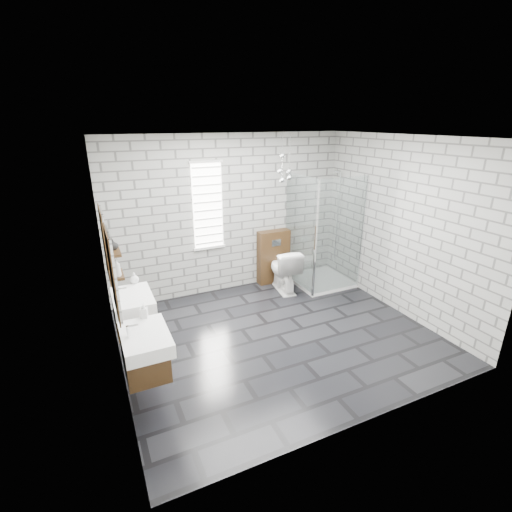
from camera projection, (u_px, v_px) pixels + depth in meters
floor at (278, 336)px, 5.30m from camera, size 4.20×3.60×0.02m
ceiling at (283, 136)px, 4.36m from camera, size 4.20×3.60×0.02m
wall_back at (230, 215)px, 6.37m from camera, size 4.20×0.02×2.70m
wall_front at (377, 305)px, 3.29m from camera, size 4.20×0.02×2.70m
wall_left at (108, 272)px, 4.00m from camera, size 0.02×3.60×2.70m
wall_right at (401, 227)px, 5.66m from camera, size 0.02×3.60×2.70m
vanity_left at (141, 342)px, 3.79m from camera, size 0.47×0.70×1.57m
vanity_right at (129, 303)px, 4.60m from camera, size 0.47×0.70×1.57m
shelf_lower at (117, 275)px, 4.00m from camera, size 0.14×0.30×0.03m
shelf_upper at (113, 252)px, 3.90m from camera, size 0.14×0.30×0.03m
window at (208, 206)px, 6.12m from camera, size 0.56×0.05×1.48m
cistern_panel at (273, 257)px, 6.89m from camera, size 0.60×0.20×1.00m
flush_plate at (276, 243)px, 6.69m from camera, size 0.18×0.01×0.12m
shower_enclosure at (321, 260)px, 6.72m from camera, size 1.00×1.00×2.03m
pendant_cluster at (284, 171)px, 6.04m from camera, size 0.29×0.25×0.77m
toilet at (284, 269)px, 6.58m from camera, size 0.54×0.82×0.79m
soap_bottle_a at (144, 310)px, 4.05m from camera, size 0.09×0.10×0.17m
soap_bottle_b at (134, 278)px, 4.91m from camera, size 0.11×0.11×0.15m
soap_bottle_c at (117, 268)px, 3.89m from camera, size 0.09×0.09×0.20m
vase at (113, 245)px, 3.93m from camera, size 0.14×0.14×0.11m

